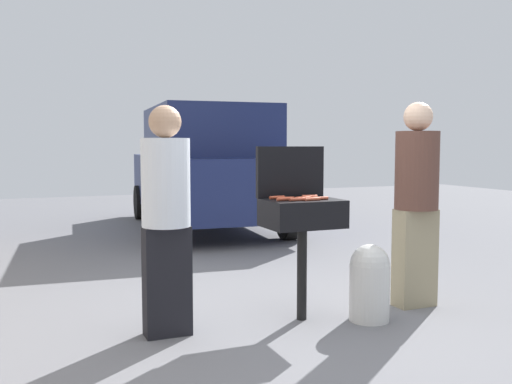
{
  "coord_description": "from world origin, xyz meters",
  "views": [
    {
      "loc": [
        -1.92,
        -4.0,
        1.4
      ],
      "look_at": [
        -0.06,
        0.45,
        1.0
      ],
      "focal_mm": 39.5,
      "sensor_mm": 36.0,
      "label": 1
    }
  ],
  "objects_px": {
    "hot_dog_7": "(302,198)",
    "person_right": "(416,197)",
    "hot_dog_4": "(310,197)",
    "hot_dog_8": "(298,199)",
    "hot_dog_1": "(286,198)",
    "hot_dog_5": "(313,199)",
    "hot_dog_9": "(285,199)",
    "bbq_grill": "(302,218)",
    "hot_dog_2": "(304,198)",
    "hot_dog_0": "(321,198)",
    "person_left": "(166,212)",
    "hot_dog_6": "(310,196)",
    "propane_tank": "(370,281)",
    "hot_dog_3": "(277,197)",
    "parked_minivan": "(206,168)"
  },
  "relations": [
    {
      "from": "hot_dog_7",
      "to": "hot_dog_5",
      "type": "bearing_deg",
      "value": -56.86
    },
    {
      "from": "hot_dog_7",
      "to": "person_left",
      "type": "bearing_deg",
      "value": 174.84
    },
    {
      "from": "person_right",
      "to": "bbq_grill",
      "type": "bearing_deg",
      "value": 15.0
    },
    {
      "from": "hot_dog_5",
      "to": "person_right",
      "type": "relative_size",
      "value": 0.07
    },
    {
      "from": "hot_dog_4",
      "to": "bbq_grill",
      "type": "bearing_deg",
      "value": -156.95
    },
    {
      "from": "hot_dog_4",
      "to": "hot_dog_8",
      "type": "bearing_deg",
      "value": -143.54
    },
    {
      "from": "bbq_grill",
      "to": "propane_tank",
      "type": "distance_m",
      "value": 0.74
    },
    {
      "from": "hot_dog_2",
      "to": "hot_dog_7",
      "type": "xyz_separation_m",
      "value": [
        -0.03,
        -0.03,
        0.0
      ]
    },
    {
      "from": "hot_dog_7",
      "to": "hot_dog_4",
      "type": "bearing_deg",
      "value": 35.59
    },
    {
      "from": "bbq_grill",
      "to": "hot_dog_0",
      "type": "bearing_deg",
      "value": -35.36
    },
    {
      "from": "hot_dog_2",
      "to": "hot_dog_7",
      "type": "relative_size",
      "value": 1.0
    },
    {
      "from": "hot_dog_0",
      "to": "bbq_grill",
      "type": "bearing_deg",
      "value": 144.64
    },
    {
      "from": "hot_dog_5",
      "to": "hot_dog_9",
      "type": "xyz_separation_m",
      "value": [
        -0.2,
        0.08,
        0.0
      ]
    },
    {
      "from": "hot_dog_2",
      "to": "hot_dog_9",
      "type": "bearing_deg",
      "value": -170.81
    },
    {
      "from": "hot_dog_8",
      "to": "hot_dog_1",
      "type": "bearing_deg",
      "value": 117.33
    },
    {
      "from": "hot_dog_8",
      "to": "person_right",
      "type": "distance_m",
      "value": 1.18
    },
    {
      "from": "hot_dog_4",
      "to": "hot_dog_7",
      "type": "bearing_deg",
      "value": -144.41
    },
    {
      "from": "hot_dog_3",
      "to": "propane_tank",
      "type": "bearing_deg",
      "value": -27.83
    },
    {
      "from": "hot_dog_3",
      "to": "person_right",
      "type": "height_order",
      "value": "person_right"
    },
    {
      "from": "bbq_grill",
      "to": "hot_dog_1",
      "type": "xyz_separation_m",
      "value": [
        -0.14,
        0.01,
        0.16
      ]
    },
    {
      "from": "hot_dog_3",
      "to": "bbq_grill",
      "type": "bearing_deg",
      "value": -33.96
    },
    {
      "from": "hot_dog_8",
      "to": "hot_dog_9",
      "type": "relative_size",
      "value": 1.0
    },
    {
      "from": "hot_dog_2",
      "to": "person_left",
      "type": "xyz_separation_m",
      "value": [
        -1.1,
        0.06,
        -0.07
      ]
    },
    {
      "from": "hot_dog_1",
      "to": "person_right",
      "type": "bearing_deg",
      "value": -1.74
    },
    {
      "from": "person_left",
      "to": "hot_dog_2",
      "type": "bearing_deg",
      "value": -5.3
    },
    {
      "from": "hot_dog_0",
      "to": "person_left",
      "type": "xyz_separation_m",
      "value": [
        -1.2,
        0.14,
        -0.07
      ]
    },
    {
      "from": "hot_dog_2",
      "to": "propane_tank",
      "type": "relative_size",
      "value": 0.21
    },
    {
      "from": "hot_dog_9",
      "to": "parked_minivan",
      "type": "relative_size",
      "value": 0.03
    },
    {
      "from": "hot_dog_8",
      "to": "hot_dog_0",
      "type": "bearing_deg",
      "value": 2.92
    },
    {
      "from": "hot_dog_0",
      "to": "person_left",
      "type": "height_order",
      "value": "person_left"
    },
    {
      "from": "hot_dog_8",
      "to": "hot_dog_7",
      "type": "bearing_deg",
      "value": 37.84
    },
    {
      "from": "hot_dog_3",
      "to": "hot_dog_9",
      "type": "height_order",
      "value": "same"
    },
    {
      "from": "hot_dog_1",
      "to": "hot_dog_5",
      "type": "height_order",
      "value": "same"
    },
    {
      "from": "hot_dog_2",
      "to": "person_left",
      "type": "relative_size",
      "value": 0.08
    },
    {
      "from": "hot_dog_6",
      "to": "person_right",
      "type": "xyz_separation_m",
      "value": [
        0.97,
        -0.13,
        -0.03
      ]
    },
    {
      "from": "hot_dog_7",
      "to": "propane_tank",
      "type": "bearing_deg",
      "value": -20.5
    },
    {
      "from": "hot_dog_7",
      "to": "hot_dog_9",
      "type": "bearing_deg",
      "value": 178.09
    },
    {
      "from": "hot_dog_5",
      "to": "hot_dog_9",
      "type": "bearing_deg",
      "value": 157.82
    },
    {
      "from": "hot_dog_6",
      "to": "hot_dog_4",
      "type": "bearing_deg",
      "value": -115.88
    },
    {
      "from": "hot_dog_7",
      "to": "person_right",
      "type": "distance_m",
      "value": 1.11
    },
    {
      "from": "hot_dog_5",
      "to": "person_left",
      "type": "distance_m",
      "value": 1.13
    },
    {
      "from": "hot_dog_4",
      "to": "hot_dog_6",
      "type": "relative_size",
      "value": 1.0
    },
    {
      "from": "hot_dog_8",
      "to": "hot_dog_9",
      "type": "bearing_deg",
      "value": 146.06
    },
    {
      "from": "hot_dog_4",
      "to": "person_left",
      "type": "height_order",
      "value": "person_left"
    },
    {
      "from": "hot_dog_6",
      "to": "hot_dog_7",
      "type": "relative_size",
      "value": 1.0
    },
    {
      "from": "hot_dog_9",
      "to": "person_right",
      "type": "bearing_deg",
      "value": 0.31
    },
    {
      "from": "bbq_grill",
      "to": "hot_dog_0",
      "type": "relative_size",
      "value": 7.48
    },
    {
      "from": "hot_dog_0",
      "to": "hot_dog_2",
      "type": "height_order",
      "value": "same"
    },
    {
      "from": "hot_dog_8",
      "to": "hot_dog_9",
      "type": "height_order",
      "value": "same"
    },
    {
      "from": "hot_dog_1",
      "to": "hot_dog_4",
      "type": "xyz_separation_m",
      "value": [
        0.23,
        0.03,
        0.0
      ]
    }
  ]
}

